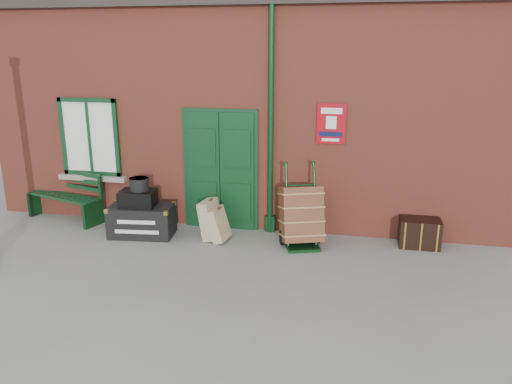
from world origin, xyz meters
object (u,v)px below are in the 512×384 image
(bench, at_px, (67,194))
(houdini_trunk, at_px, (142,221))
(porter_trolley, at_px, (301,215))
(dark_trunk, at_px, (420,233))

(bench, distance_m, houdini_trunk, 1.94)
(houdini_trunk, xyz_separation_m, porter_trolley, (2.89, 0.13, 0.26))
(bench, relative_size, dark_trunk, 2.49)
(bench, height_order, houdini_trunk, bench)
(bench, height_order, porter_trolley, porter_trolley)
(porter_trolley, height_order, dark_trunk, porter_trolley)
(bench, relative_size, houdini_trunk, 1.49)
(houdini_trunk, bearing_deg, dark_trunk, -0.69)
(houdini_trunk, height_order, dark_trunk, houdini_trunk)
(bench, bearing_deg, houdini_trunk, -0.03)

